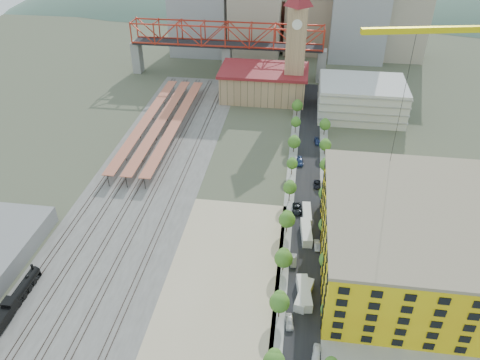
# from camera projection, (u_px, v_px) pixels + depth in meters

# --- Properties ---
(ground) EXTENTS (400.00, 400.00, 0.00)m
(ground) POSITION_uv_depth(u_px,v_px,m) (253.00, 208.00, 140.25)
(ground) COLOR #474C38
(ground) RESTS_ON ground
(ballast_strip) EXTENTS (36.00, 165.00, 0.06)m
(ballast_strip) POSITION_uv_depth(u_px,v_px,m) (154.00, 168.00, 158.84)
(ballast_strip) COLOR #605E59
(ballast_strip) RESTS_ON ground
(dirt_lot) EXTENTS (28.00, 67.00, 0.06)m
(dirt_lot) POSITION_uv_depth(u_px,v_px,m) (222.00, 283.00, 114.72)
(dirt_lot) COLOR tan
(dirt_lot) RESTS_ON ground
(street_asphalt) EXTENTS (12.00, 170.00, 0.06)m
(street_asphalt) POSITION_uv_depth(u_px,v_px,m) (308.00, 184.00, 150.75)
(street_asphalt) COLOR black
(street_asphalt) RESTS_ON ground
(sidewalk_west) EXTENTS (3.00, 170.00, 0.04)m
(sidewalk_west) POSITION_uv_depth(u_px,v_px,m) (291.00, 183.00, 151.40)
(sidewalk_west) COLOR gray
(sidewalk_west) RESTS_ON ground
(sidewalk_east) EXTENTS (3.00, 170.00, 0.04)m
(sidewalk_east) POSITION_uv_depth(u_px,v_px,m) (325.00, 185.00, 150.12)
(sidewalk_east) COLOR gray
(sidewalk_east) RESTS_ON ground
(construction_pad) EXTENTS (50.00, 90.00, 0.06)m
(construction_pad) POSITION_uv_depth(u_px,v_px,m) (420.00, 269.00, 118.53)
(construction_pad) COLOR gray
(construction_pad) RESTS_ON ground
(rail_tracks) EXTENTS (26.56, 160.00, 0.18)m
(rail_tracks) POSITION_uv_depth(u_px,v_px,m) (149.00, 167.00, 158.98)
(rail_tracks) COLOR #382B23
(rail_tracks) RESTS_ON ground
(platform_canopies) EXTENTS (16.00, 80.00, 4.12)m
(platform_canopies) POSITION_uv_depth(u_px,v_px,m) (161.00, 121.00, 179.91)
(platform_canopies) COLOR #BA5E47
(platform_canopies) RESTS_ON ground
(station_hall) EXTENTS (38.00, 24.00, 13.10)m
(station_hall) POSITION_uv_depth(u_px,v_px,m) (264.00, 83.00, 204.78)
(station_hall) COLOR tan
(station_hall) RESTS_ON ground
(clock_tower) EXTENTS (12.00, 12.00, 52.00)m
(clock_tower) POSITION_uv_depth(u_px,v_px,m) (297.00, 35.00, 189.43)
(clock_tower) COLOR tan
(clock_tower) RESTS_ON ground
(parking_garage) EXTENTS (34.00, 26.00, 14.00)m
(parking_garage) POSITION_uv_depth(u_px,v_px,m) (361.00, 99.00, 189.95)
(parking_garage) COLOR silver
(parking_garage) RESTS_ON ground
(truss_bridge) EXTENTS (94.00, 9.60, 25.60)m
(truss_bridge) POSITION_uv_depth(u_px,v_px,m) (227.00, 38.00, 219.32)
(truss_bridge) COLOR gray
(truss_bridge) RESTS_ON ground
(construction_building) EXTENTS (44.60, 50.60, 18.80)m
(construction_building) POSITION_uv_depth(u_px,v_px,m) (415.00, 240.00, 113.68)
(construction_building) COLOR #FFF715
(construction_building) RESTS_ON ground
(street_trees) EXTENTS (15.40, 124.40, 8.00)m
(street_trees) POSITION_uv_depth(u_px,v_px,m) (307.00, 202.00, 142.52)
(street_trees) COLOR #3D6D20
(street_trees) RESTS_ON ground
(skyline) EXTENTS (133.00, 46.00, 60.00)m
(skyline) POSITION_uv_depth(u_px,v_px,m) (299.00, 12.00, 244.15)
(skyline) COLOR #9EA0A3
(skyline) RESTS_ON ground
(distant_hills) EXTENTS (647.00, 264.00, 227.00)m
(distant_hills) POSITION_uv_depth(u_px,v_px,m) (341.00, 104.00, 393.48)
(distant_hills) COLOR #4C6B59
(distant_hills) RESTS_ON ground
(locomotive) EXTENTS (2.61, 20.10, 5.02)m
(locomotive) POSITION_uv_depth(u_px,v_px,m) (18.00, 297.00, 108.57)
(locomotive) COLOR black
(locomotive) RESTS_ON ground
(site_trailer_a) EXTENTS (4.60, 9.78, 2.59)m
(site_trailer_a) POSITION_uv_depth(u_px,v_px,m) (304.00, 295.00, 109.73)
(site_trailer_a) COLOR silver
(site_trailer_a) RESTS_ON ground
(site_trailer_b) EXTENTS (4.14, 10.30, 2.74)m
(site_trailer_b) POSITION_uv_depth(u_px,v_px,m) (304.00, 293.00, 110.14)
(site_trailer_b) COLOR silver
(site_trailer_b) RESTS_ON ground
(site_trailer_c) EXTENTS (3.57, 10.18, 2.73)m
(site_trailer_c) POSITION_uv_depth(u_px,v_px,m) (306.00, 233.00, 128.53)
(site_trailer_c) COLOR silver
(site_trailer_c) RESTS_ON ground
(site_trailer_d) EXTENTS (2.96, 9.06, 2.44)m
(site_trailer_d) POSITION_uv_depth(u_px,v_px,m) (307.00, 214.00, 135.70)
(site_trailer_d) COLOR silver
(site_trailer_d) RESTS_ON ground
(car_0) EXTENTS (2.32, 4.69, 1.54)m
(car_0) POSITION_uv_depth(u_px,v_px,m) (289.00, 322.00, 103.83)
(car_0) COLOR silver
(car_0) RESTS_ON ground
(car_1) EXTENTS (1.78, 4.70, 1.53)m
(car_1) POSITION_uv_depth(u_px,v_px,m) (293.00, 260.00, 120.20)
(car_1) COLOR gray
(car_1) RESTS_ON ground
(car_2) EXTENTS (2.79, 5.83, 1.61)m
(car_2) POSITION_uv_depth(u_px,v_px,m) (297.00, 209.00, 138.42)
(car_2) COLOR black
(car_2) RESTS_ON ground
(car_3) EXTENTS (2.60, 5.48, 1.54)m
(car_3) POSITION_uv_depth(u_px,v_px,m) (300.00, 162.00, 160.85)
(car_3) COLOR navy
(car_3) RESTS_ON ground
(car_4) EXTENTS (2.12, 4.40, 1.45)m
(car_4) POSITION_uv_depth(u_px,v_px,m) (316.00, 353.00, 97.30)
(car_4) COLOR white
(car_4) RESTS_ON ground
(car_5) EXTENTS (1.82, 4.41, 1.42)m
(car_5) POSITION_uv_depth(u_px,v_px,m) (317.00, 245.00, 125.12)
(car_5) COLOR #AEAEB3
(car_5) RESTS_ON ground
(car_6) EXTENTS (2.19, 4.72, 1.31)m
(car_6) POSITION_uv_depth(u_px,v_px,m) (317.00, 184.00, 149.44)
(car_6) COLOR black
(car_6) RESTS_ON ground
(car_7) EXTENTS (2.74, 5.20, 1.44)m
(car_7) POSITION_uv_depth(u_px,v_px,m) (317.00, 142.00, 172.88)
(car_7) COLOR navy
(car_7) RESTS_ON ground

